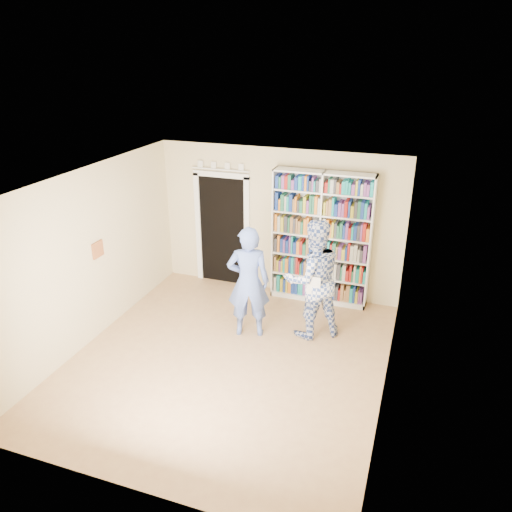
# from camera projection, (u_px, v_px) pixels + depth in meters

# --- Properties ---
(floor) EXTENTS (5.00, 5.00, 0.00)m
(floor) POSITION_uv_depth(u_px,v_px,m) (228.00, 360.00, 7.41)
(floor) COLOR #A67850
(floor) RESTS_ON ground
(ceiling) EXTENTS (5.00, 5.00, 0.00)m
(ceiling) POSITION_uv_depth(u_px,v_px,m) (224.00, 183.00, 6.36)
(ceiling) COLOR white
(ceiling) RESTS_ON wall_back
(wall_back) EXTENTS (4.50, 0.00, 4.50)m
(wall_back) POSITION_uv_depth(u_px,v_px,m) (279.00, 222.00, 9.06)
(wall_back) COLOR beige
(wall_back) RESTS_ON floor
(wall_left) EXTENTS (0.00, 5.00, 5.00)m
(wall_left) POSITION_uv_depth(u_px,v_px,m) (89.00, 257.00, 7.57)
(wall_left) COLOR beige
(wall_left) RESTS_ON floor
(wall_right) EXTENTS (0.00, 5.00, 5.00)m
(wall_right) POSITION_uv_depth(u_px,v_px,m) (393.00, 304.00, 6.21)
(wall_right) COLOR beige
(wall_right) RESTS_ON floor
(bookshelf) EXTENTS (1.74, 0.33, 2.39)m
(bookshelf) POSITION_uv_depth(u_px,v_px,m) (321.00, 238.00, 8.73)
(bookshelf) COLOR white
(bookshelf) RESTS_ON floor
(doorway) EXTENTS (1.10, 0.08, 2.43)m
(doorway) POSITION_uv_depth(u_px,v_px,m) (222.00, 225.00, 9.44)
(doorway) COLOR black
(doorway) RESTS_ON floor
(wall_art) EXTENTS (0.03, 0.25, 0.25)m
(wall_art) POSITION_uv_depth(u_px,v_px,m) (98.00, 250.00, 7.72)
(wall_art) COLOR brown
(wall_art) RESTS_ON wall_left
(man_blue) EXTENTS (0.77, 0.62, 1.83)m
(man_blue) POSITION_uv_depth(u_px,v_px,m) (248.00, 282.00, 7.76)
(man_blue) COLOR #5670BF
(man_blue) RESTS_ON floor
(man_plaid) EXTENTS (1.20, 1.14, 1.95)m
(man_plaid) POSITION_uv_depth(u_px,v_px,m) (313.00, 279.00, 7.73)
(man_plaid) COLOR #2E478F
(man_plaid) RESTS_ON floor
(paper_sheet) EXTENTS (0.21, 0.01, 0.30)m
(paper_sheet) POSITION_uv_depth(u_px,v_px,m) (313.00, 286.00, 7.46)
(paper_sheet) COLOR white
(paper_sheet) RESTS_ON man_plaid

